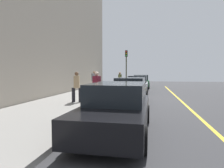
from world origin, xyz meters
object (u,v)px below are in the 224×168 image
Objects in this scene: parked_car_green at (141,81)px; parked_car_black at (117,108)px; pedestrian_tan_coat at (77,86)px; traffic_light_pole at (126,62)px; parked_car_charcoal at (130,90)px; pedestrian_grey_coat at (94,80)px; pedestrian_burgundy_coat at (97,87)px; parked_car_silver at (138,84)px; pedestrian_olive_coat at (120,80)px; rolling_suitcase at (121,86)px.

parked_car_black is at bearing 0.05° from parked_car_green.
parked_car_green is at bearing 166.89° from pedestrian_tan_coat.
traffic_light_pole is (-11.66, 1.48, 1.88)m from pedestrian_tan_coat.
parked_car_green and parked_car_charcoal have the same top height.
pedestrian_grey_coat is at bearing -148.39° from parked_car_charcoal.
pedestrian_burgundy_coat is (8.49, 2.51, -0.05)m from pedestrian_grey_coat.
pedestrian_tan_coat reaches higher than parked_car_silver.
parked_car_silver is 2.16m from pedestrian_olive_coat.
parked_car_silver is 4.20m from pedestrian_grey_coat.
parked_car_charcoal is at bearing -0.68° from parked_car_green.
parked_car_charcoal reaches higher than rolling_suitcase.
pedestrian_tan_coat is at bearing -146.99° from parked_car_black.
parked_car_charcoal is at bearing 139.28° from pedestrian_burgundy_coat.
pedestrian_grey_coat is 2.79m from rolling_suitcase.
pedestrian_grey_coat is 0.44× the size of traffic_light_pole.
pedestrian_burgundy_coat is at bearing -40.72° from parked_car_charcoal.
parked_car_black is at bearing 7.69° from rolling_suitcase.
parked_car_green is 2.57× the size of pedestrian_grey_coat.
parked_car_charcoal is (6.24, -0.07, 0.00)m from parked_car_silver.
parked_car_charcoal is 3.18m from pedestrian_tan_coat.
pedestrian_burgundy_coat is 1.01× the size of pedestrian_olive_coat.
rolling_suitcase is (-1.31, 2.37, -0.68)m from pedestrian_grey_coat.
rolling_suitcase is (-0.54, 0.00, -0.63)m from pedestrian_olive_coat.
pedestrian_burgundy_coat is 12.45m from traffic_light_pole.
parked_car_silver is at bearing 56.86° from pedestrian_olive_coat.
parked_car_silver is 0.92× the size of parked_car_black.
parked_car_green is 0.99× the size of parked_car_black.
pedestrian_burgundy_coat reaches higher than pedestrian_olive_coat.
parked_car_silver is 2.39× the size of pedestrian_grey_coat.
parked_car_black is 13.29m from pedestrian_grey_coat.
parked_car_charcoal is 2.45m from pedestrian_burgundy_coat.
rolling_suitcase is (2.50, -0.27, -2.52)m from traffic_light_pole.
pedestrian_olive_coat reaches higher than parked_car_green.
parked_car_black reaches higher than rolling_suitcase.
parked_car_black is 1.14× the size of traffic_light_pole.
parked_car_black is at bearing 33.01° from pedestrian_tan_coat.
traffic_light_pole is at bearing 174.85° from pedestrian_olive_coat.
pedestrian_grey_coat is 1.06× the size of pedestrian_olive_coat.
pedestrian_burgundy_coat reaches higher than rolling_suitcase.
pedestrian_olive_coat is (-7.42, -1.72, 0.30)m from parked_car_charcoal.
pedestrian_tan_coat is at bearing -7.23° from traffic_light_pole.
rolling_suitcase is at bearing -167.80° from parked_car_charcoal.
parked_car_charcoal is at bearing 13.06° from pedestrian_olive_coat.
pedestrian_olive_coat is (-13.35, -1.88, 0.30)m from parked_car_black.
parked_car_silver is at bearing 168.41° from pedestrian_burgundy_coat.
parked_car_charcoal is at bearing -178.49° from parked_car_black.
parked_car_silver is 4.99m from traffic_light_pole.
parked_car_silver is 8.03m from pedestrian_tan_coat.
pedestrian_olive_coat is at bearing -166.94° from parked_car_charcoal.
pedestrian_tan_coat is 1.01× the size of pedestrian_olive_coat.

